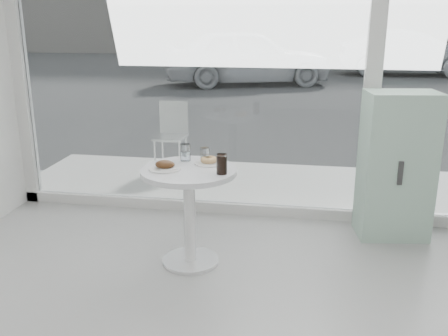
% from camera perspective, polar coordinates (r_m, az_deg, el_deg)
% --- Properties ---
extents(storefront, '(5.00, 0.14, 3.00)m').
position_cam_1_polar(storefront, '(4.55, 6.35, 15.06)').
color(storefront, silver).
rests_on(storefront, ground).
extents(main_table, '(0.72, 0.72, 0.77)m').
position_cam_1_polar(main_table, '(3.77, -4.00, -3.26)').
color(main_table, white).
rests_on(main_table, ground).
extents(patio_deck, '(5.60, 1.60, 0.05)m').
position_cam_1_polar(patio_deck, '(5.66, 5.54, -2.00)').
color(patio_deck, white).
rests_on(patio_deck, ground).
extents(street, '(40.00, 24.00, 0.00)m').
position_cam_1_polar(street, '(17.64, 8.53, 10.69)').
color(street, '#3C3C3C').
rests_on(street, ground).
extents(mint_cabinet, '(0.63, 0.47, 1.26)m').
position_cam_1_polar(mint_cabinet, '(4.49, 19.09, 0.22)').
color(mint_cabinet, '#98C2A9').
rests_on(mint_cabinet, ground).
extents(patio_chair, '(0.36, 0.36, 0.83)m').
position_cam_1_polar(patio_chair, '(6.08, -5.98, 4.17)').
color(patio_chair, white).
rests_on(patio_chair, patio_deck).
extents(car_white, '(4.94, 3.17, 1.56)m').
position_cam_1_polar(car_white, '(14.33, 2.65, 12.60)').
color(car_white, silver).
rests_on(car_white, street).
extents(car_silver, '(4.45, 1.64, 1.46)m').
position_cam_1_polar(car_silver, '(17.73, 20.32, 12.25)').
color(car_silver, '#A9ACB1').
rests_on(car_silver, street).
extents(plate_fritter, '(0.24, 0.24, 0.07)m').
position_cam_1_polar(plate_fritter, '(3.69, -6.72, 0.23)').
color(plate_fritter, silver).
rests_on(plate_fritter, main_table).
extents(plate_donut, '(0.22, 0.22, 0.05)m').
position_cam_1_polar(plate_donut, '(3.81, -1.74, 0.78)').
color(plate_donut, silver).
rests_on(plate_donut, main_table).
extents(water_tumbler_a, '(0.08, 0.08, 0.13)m').
position_cam_1_polar(water_tumbler_a, '(3.90, -4.45, 1.69)').
color(water_tumbler_a, white).
rests_on(water_tumbler_a, main_table).
extents(water_tumbler_b, '(0.07, 0.07, 0.11)m').
position_cam_1_polar(water_tumbler_b, '(3.85, -2.19, 1.40)').
color(water_tumbler_b, white).
rests_on(water_tumbler_b, main_table).
extents(cola_glass, '(0.08, 0.08, 0.15)m').
position_cam_1_polar(cola_glass, '(3.55, -0.26, 0.41)').
color(cola_glass, white).
rests_on(cola_glass, main_table).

